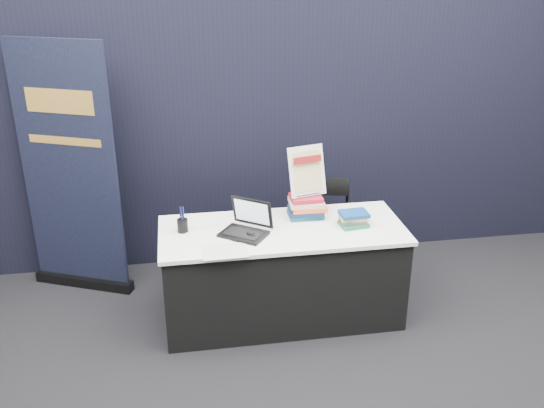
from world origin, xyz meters
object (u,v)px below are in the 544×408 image
(display_table, at_px, (282,273))
(pullup_banner, at_px, (71,185))
(stacking_chair, at_px, (329,228))
(info_sign, at_px, (307,172))
(book_stack_short, at_px, (353,219))
(laptop, at_px, (243,226))
(book_stack_tall, at_px, (307,206))

(display_table, height_order, pullup_banner, pullup_banner)
(display_table, xyz_separation_m, stacking_chair, (0.48, 0.47, 0.11))
(display_table, height_order, info_sign, info_sign)
(display_table, bearing_deg, pullup_banner, 155.29)
(display_table, xyz_separation_m, book_stack_short, (0.53, -0.03, 0.43))
(book_stack_short, relative_size, stacking_chair, 0.22)
(pullup_banner, bearing_deg, info_sign, 7.53)
(laptop, bearing_deg, stacking_chair, 68.21)
(display_table, height_order, book_stack_short, book_stack_short)
(info_sign, relative_size, pullup_banner, 0.19)
(book_stack_tall, xyz_separation_m, info_sign, (-0.00, 0.03, 0.27))
(laptop, bearing_deg, pullup_banner, -174.89)
(laptop, distance_m, pullup_banner, 1.48)
(display_table, bearing_deg, book_stack_short, -3.71)
(display_table, bearing_deg, stacking_chair, 44.41)
(book_stack_short, bearing_deg, info_sign, 141.72)
(display_table, xyz_separation_m, info_sign, (0.22, 0.21, 0.73))
(book_stack_tall, bearing_deg, pullup_banner, 163.02)
(info_sign, bearing_deg, book_stack_short, -52.11)
(book_stack_short, bearing_deg, display_table, 176.29)
(display_table, relative_size, laptop, 4.37)
(pullup_banner, distance_m, stacking_chair, 2.11)
(display_table, xyz_separation_m, book_stack_tall, (0.22, 0.18, 0.46))
(info_sign, height_order, stacking_chair, info_sign)
(pullup_banner, xyz_separation_m, stacking_chair, (2.06, -0.25, -0.42))
(laptop, relative_size, book_stack_tall, 1.63)
(book_stack_short, distance_m, pullup_banner, 2.23)
(laptop, bearing_deg, book_stack_short, 35.00)
(book_stack_short, relative_size, pullup_banner, 0.09)
(book_stack_short, relative_size, info_sign, 0.50)
(book_stack_tall, height_order, info_sign, info_sign)
(book_stack_short, bearing_deg, stacking_chair, 94.78)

